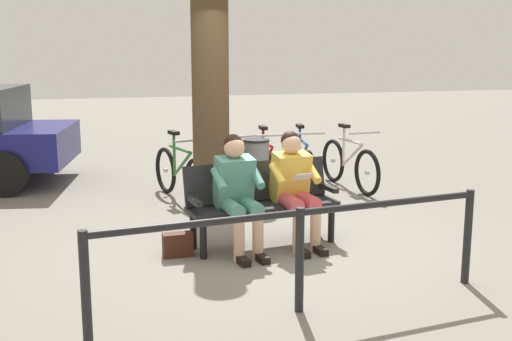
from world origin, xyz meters
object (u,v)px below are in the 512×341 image
Objects in this scene: litter_bin at (256,172)px; bicycle_silver at (180,174)px; bicycle_green at (349,164)px; bicycle_blue at (226,170)px; bench at (260,197)px; tree_trunk at (210,87)px; person_reading at (295,183)px; bicycle_red at (302,165)px; person_companion at (237,188)px; handbag at (178,245)px; bicycle_purple at (266,167)px.

litter_bin is 1.07m from bicycle_silver.
bicycle_green is 1.05× the size of bicycle_blue.
tree_trunk is (0.24, -1.44, 1.07)m from bench.
person_reading is 0.72× the size of bicycle_red.
handbag is (0.62, -0.00, -0.54)m from person_companion.
person_reading is 2.68m from bicycle_red.
handbag is at bearing -7.72° from person_companion.
bicycle_blue and bicycle_silver have the same top height.
handbag is at bearing -55.74° from bicycle_green.
litter_bin is at bearing -111.20° from bench.
bench is 1.37× the size of person_companion.
handbag is 0.18× the size of bicycle_green.
bicycle_blue is (-0.43, -2.48, -0.30)m from person_companion.
person_reading reaches higher than bench.
bicycle_purple is at bearing -77.06° from bicycle_red.
person_companion is at bearing -0.05° from person_reading.
person_companion reaches higher than bicycle_red.
person_reading is 1.00× the size of person_companion.
person_companion is at bearing -48.85° from bicycle_green.
tree_trunk is 1.32m from litter_bin.
bicycle_blue reaches higher than litter_bin.
person_companion is 1.98m from litter_bin.
bicycle_purple is 1.05× the size of bicycle_blue.
person_reading is 0.73× the size of bicycle_silver.
bicycle_green is (-1.58, -0.58, -0.08)m from litter_bin.
litter_bin is 0.69m from bicycle_blue.
tree_trunk is (-0.68, -1.64, 1.45)m from handbag.
person_reading reaches higher than litter_bin.
tree_trunk reaches higher than handbag.
litter_bin is at bearing -42.60° from bicycle_red.
handbag is 2.70m from bicycle_blue.
bicycle_red and bicycle_silver have the same top height.
bicycle_silver is at bearing -74.63° from bicycle_red.
bench is 1.81m from tree_trunk.
person_reading and person_companion have the same top height.
tree_trunk is 1.88× the size of bicycle_red.
bench is 0.99× the size of bicycle_red.
person_companion reaches higher than bicycle_silver.
bicycle_silver is at bearing -99.19° from handbag.
bicycle_silver is (1.83, 0.23, 0.00)m from bicycle_red.
bicycle_purple is (0.56, 0.05, 0.00)m from bicycle_red.
tree_trunk is 2.16m from bicycle_red.
litter_bin is at bearing -23.46° from bicycle_purple.
person_companion is at bearing 26.92° from bench.
bench is 2.21m from bicycle_silver.
bench is at bearing 76.25° from litter_bin.
bicycle_silver is at bearing -27.77° from litter_bin.
bicycle_green is at bearing -160.66° from tree_trunk.
bicycle_silver is (0.30, -0.69, -1.22)m from tree_trunk.
handbag is 0.19× the size of bicycle_blue.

